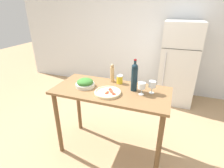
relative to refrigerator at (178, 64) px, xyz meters
name	(u,v)px	position (x,y,z in m)	size (l,w,h in m)	color
ground_plane	(111,148)	(-0.76, -1.81, -0.81)	(14.00, 14.00, 0.00)	tan
wall_back	(145,34)	(-0.76, 0.38, 0.49)	(6.40, 0.08, 2.60)	silver
refrigerator	(178,64)	(0.00, 0.00, 0.00)	(0.68, 0.70, 1.62)	silver
prep_counter	(111,100)	(-0.76, -1.81, -0.02)	(1.40, 0.65, 0.94)	brown
wine_bottle	(134,77)	(-0.50, -1.74, 0.30)	(0.08, 0.08, 0.38)	#142833
wine_glass_near	(142,86)	(-0.40, -1.81, 0.23)	(0.08, 0.08, 0.15)	silver
wine_glass_far	(152,85)	(-0.29, -1.74, 0.23)	(0.08, 0.08, 0.15)	silver
pepper_mill	(112,73)	(-0.83, -1.58, 0.25)	(0.05, 0.05, 0.24)	tan
salad_bowl	(85,83)	(-1.09, -1.84, 0.18)	(0.24, 0.24, 0.11)	silver
homemade_pizza	(108,92)	(-0.76, -1.92, 0.14)	(0.31, 0.31, 0.03)	beige
salt_canister	(120,79)	(-0.72, -1.60, 0.18)	(0.08, 0.08, 0.11)	yellow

